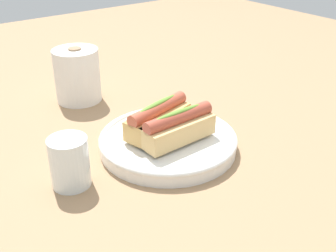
# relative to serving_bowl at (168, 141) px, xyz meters

# --- Properties ---
(ground_plane) EXTENTS (2.40, 2.40, 0.00)m
(ground_plane) POSITION_rel_serving_bowl_xyz_m (0.02, 0.02, -0.02)
(ground_plane) COLOR #9E7A56
(serving_bowl) EXTENTS (0.27, 0.27, 0.03)m
(serving_bowl) POSITION_rel_serving_bowl_xyz_m (0.00, 0.00, 0.00)
(serving_bowl) COLOR white
(serving_bowl) RESTS_ON ground_plane
(hotdog_front) EXTENTS (0.15, 0.06, 0.06)m
(hotdog_front) POSITION_rel_serving_bowl_xyz_m (0.00, -0.03, 0.04)
(hotdog_front) COLOR #DBB270
(hotdog_front) RESTS_ON serving_bowl
(hotdog_back) EXTENTS (0.16, 0.08, 0.06)m
(hotdog_back) POSITION_rel_serving_bowl_xyz_m (-0.00, 0.03, 0.04)
(hotdog_back) COLOR tan
(hotdog_back) RESTS_ON serving_bowl
(water_glass) EXTENTS (0.07, 0.07, 0.09)m
(water_glass) POSITION_rel_serving_bowl_xyz_m (-0.21, 0.00, 0.02)
(water_glass) COLOR white
(water_glass) RESTS_ON ground_plane
(paper_towel_roll) EXTENTS (0.11, 0.11, 0.13)m
(paper_towel_roll) POSITION_rel_serving_bowl_xyz_m (-0.03, 0.32, 0.05)
(paper_towel_roll) COLOR white
(paper_towel_roll) RESTS_ON ground_plane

